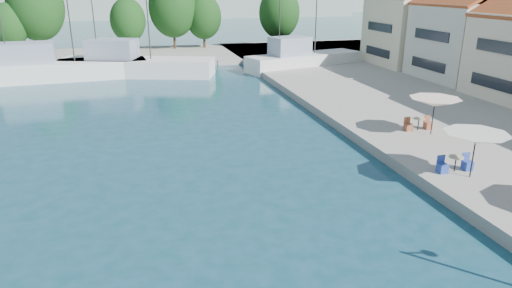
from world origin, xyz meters
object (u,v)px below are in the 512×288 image
object	(u,v)px
umbrella_white	(476,138)
umbrella_cream	(435,102)
trawler_02	(53,69)
trawler_04	(302,61)
trawler_03	(132,66)

from	to	relation	value
umbrella_white	umbrella_cream	xyz separation A→B (m)	(2.13, 6.16, 0.07)
trawler_02	umbrella_white	bearing A→B (deg)	-60.21
trawler_04	trawler_02	bearing A→B (deg)	162.53
trawler_03	umbrella_white	bearing A→B (deg)	-47.73
trawler_02	umbrella_white	world-z (taller)	trawler_02
trawler_03	umbrella_white	xyz separation A→B (m)	(15.25, -33.75, 1.46)
trawler_02	trawler_04	distance (m)	26.58
trawler_02	umbrella_white	size ratio (longest dim) A/B	6.00
trawler_03	umbrella_cream	distance (m)	32.65
trawler_04	umbrella_white	size ratio (longest dim) A/B	4.80
trawler_02	trawler_04	bearing A→B (deg)	-7.23
umbrella_cream	trawler_04	bearing A→B (deg)	87.19
trawler_03	umbrella_cream	world-z (taller)	trawler_03
trawler_04	umbrella_cream	world-z (taller)	trawler_04
trawler_03	umbrella_cream	bearing A→B (deg)	-39.83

